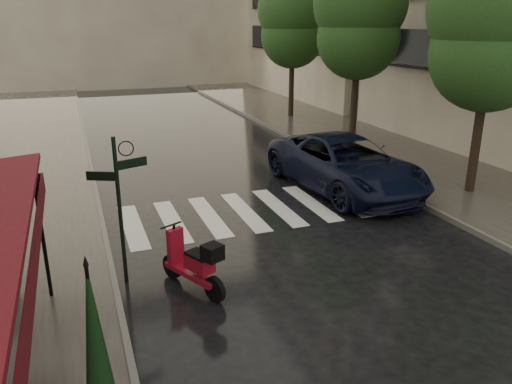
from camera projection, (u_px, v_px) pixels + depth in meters
ground at (223, 354)px, 8.16m from camera, size 120.00×120.00×0.00m
sidewalk_far at (366, 143)px, 22.16m from camera, size 5.50×60.00×0.12m
curb_near at (91, 168)px, 18.31m from camera, size 0.12×60.00×0.16m
curb_far at (309, 148)px, 21.23m from camera, size 0.12×60.00×0.16m
crosswalk at (262, 209)px, 14.46m from camera, size 7.85×3.20×0.01m
signpost at (119, 200)px, 9.84m from camera, size 1.17×0.29×3.10m
tree_near at (495, 16)px, 14.03m from camera, size 3.80×3.80×7.99m
tree_mid at (360, 10)px, 20.12m from camera, size 3.80×3.80×8.34m
tree_far at (293, 16)px, 26.44m from camera, size 3.80×3.80×8.16m
scooter at (194, 264)px, 9.93m from camera, size 1.01×1.75×1.24m
parked_car at (345, 164)px, 15.93m from camera, size 3.39×6.40×1.71m
parasol_front at (97, 356)px, 5.71m from camera, size 0.47×0.47×2.63m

